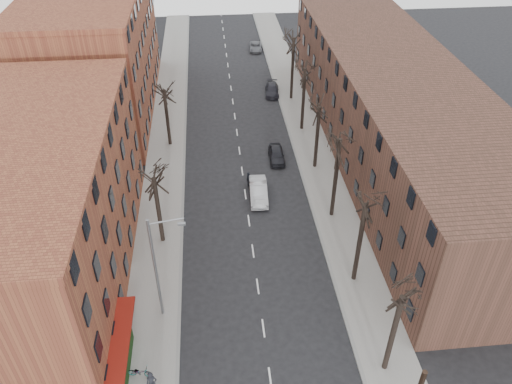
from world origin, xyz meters
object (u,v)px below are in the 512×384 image
object	(u,v)px
parked_car_near	(277,154)
pedestrian_a	(152,383)
bicycle	(140,372)
parked_car_mid	(272,90)
silver_sedan	(258,191)

from	to	relation	value
parked_car_near	pedestrian_a	bearing A→B (deg)	-111.74
parked_car_near	bicycle	size ratio (longest dim) A/B	2.40
parked_car_near	parked_car_mid	size ratio (longest dim) A/B	0.93
silver_sedan	bicycle	xyz separation A→B (m)	(-9.56, -18.44, -0.18)
parked_car_mid	pedestrian_a	world-z (taller)	pedestrian_a
parked_car_mid	silver_sedan	bearing A→B (deg)	-94.69
silver_sedan	pedestrian_a	world-z (taller)	pedestrian_a
parked_car_near	pedestrian_a	xyz separation A→B (m)	(-11.26, -26.07, 0.41)
parked_car_mid	bicycle	bearing A→B (deg)	-102.81
parked_car_mid	parked_car_near	bearing A→B (deg)	-89.69
pedestrian_a	bicycle	world-z (taller)	pedestrian_a
silver_sedan	parked_car_mid	bearing A→B (deg)	81.76
parked_car_mid	bicycle	distance (m)	42.96
silver_sedan	parked_car_mid	size ratio (longest dim) A/B	1.09
parked_car_mid	pedestrian_a	distance (m)	43.84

